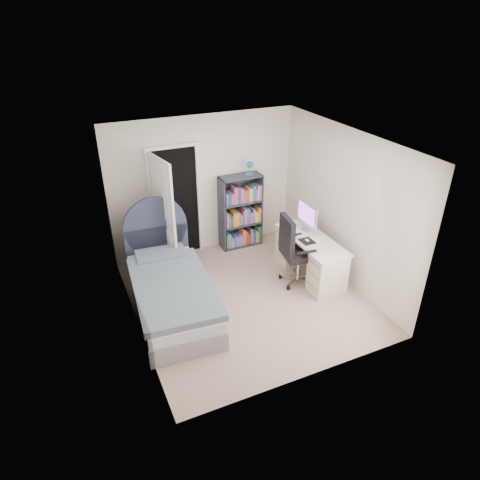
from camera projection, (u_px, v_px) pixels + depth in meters
name	position (u px, v px, depth m)	size (l,w,h in m)	color
room_shell	(247.00, 227.00, 6.17)	(3.50, 3.70, 2.60)	gray
door	(168.00, 210.00, 7.21)	(0.92, 0.82, 2.06)	black
bed	(171.00, 289.00, 6.42)	(1.25, 2.36, 1.40)	gray
nightstand	(149.00, 250.00, 7.30)	(0.40, 0.40, 0.59)	tan
floor_lamp	(155.00, 239.00, 7.40)	(0.18, 0.18, 1.24)	silver
bookcase	(241.00, 214.00, 7.98)	(0.78, 0.33, 1.65)	#323844
desk	(310.00, 255.00, 7.15)	(0.58, 1.46, 1.20)	beige
office_chair	(294.00, 248.00, 6.83)	(0.64, 0.66, 1.21)	silver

